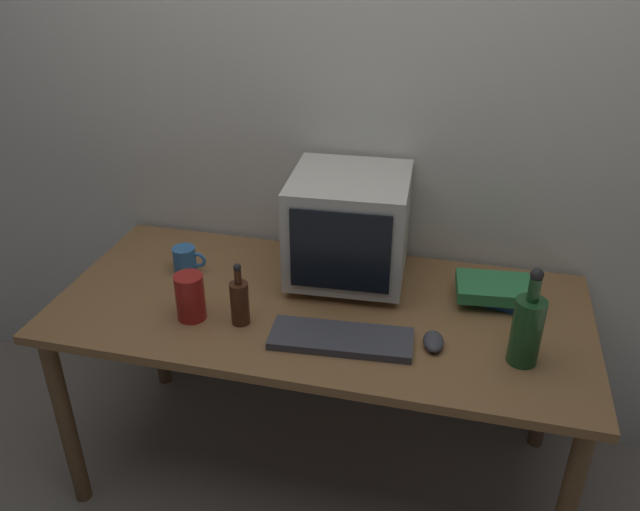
% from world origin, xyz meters
% --- Properties ---
extents(ground_plane, '(6.00, 6.00, 0.00)m').
position_xyz_m(ground_plane, '(0.00, 0.00, 0.00)').
color(ground_plane, gray).
extents(back_wall, '(4.00, 0.08, 2.50)m').
position_xyz_m(back_wall, '(0.00, 0.45, 1.25)').
color(back_wall, silver).
rests_on(back_wall, ground).
extents(desk, '(1.70, 0.78, 0.74)m').
position_xyz_m(desk, '(0.00, 0.00, 0.65)').
color(desk, olive).
rests_on(desk, ground).
extents(crt_monitor, '(0.40, 0.41, 0.37)m').
position_xyz_m(crt_monitor, '(0.05, 0.19, 0.93)').
color(crt_monitor, beige).
rests_on(crt_monitor, desk).
extents(keyboard, '(0.43, 0.18, 0.02)m').
position_xyz_m(keyboard, '(0.11, -0.18, 0.75)').
color(keyboard, '#3F3F47').
rests_on(keyboard, desk).
extents(computer_mouse, '(0.07, 0.11, 0.04)m').
position_xyz_m(computer_mouse, '(0.37, -0.14, 0.75)').
color(computer_mouse, '#3F3F47').
rests_on(computer_mouse, desk).
extents(bottle_tall, '(0.09, 0.09, 0.30)m').
position_xyz_m(bottle_tall, '(0.62, -0.15, 0.85)').
color(bottle_tall, '#1E4C23').
rests_on(bottle_tall, desk).
extents(bottle_short, '(0.06, 0.06, 0.21)m').
position_xyz_m(bottle_short, '(-0.21, -0.16, 0.81)').
color(bottle_short, '#472314').
rests_on(bottle_short, desk).
extents(book_stack, '(0.25, 0.19, 0.07)m').
position_xyz_m(book_stack, '(0.54, 0.15, 0.78)').
color(book_stack, '#28569E').
rests_on(book_stack, desk).
extents(mug, '(0.12, 0.08, 0.09)m').
position_xyz_m(mug, '(-0.51, 0.10, 0.78)').
color(mug, '#3370B2').
rests_on(mug, desk).
extents(metal_canister, '(0.09, 0.09, 0.15)m').
position_xyz_m(metal_canister, '(-0.37, -0.17, 0.81)').
color(metal_canister, '#A51E19').
rests_on(metal_canister, desk).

